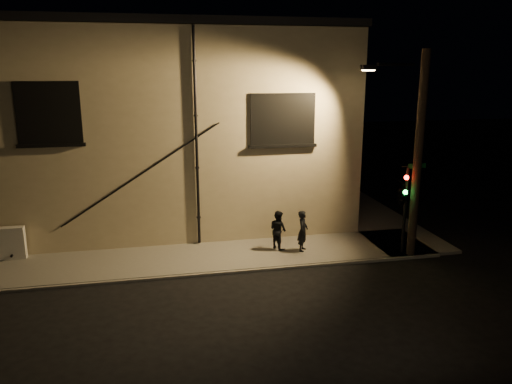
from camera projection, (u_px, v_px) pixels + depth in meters
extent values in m
plane|color=black|center=(259.00, 271.00, 17.57)|extent=(90.00, 90.00, 0.00)
cube|color=#5F5C55|center=(171.00, 260.00, 18.38)|extent=(20.00, 3.00, 0.12)
cube|color=#5F5C55|center=(347.00, 201.00, 26.44)|extent=(3.00, 16.00, 0.12)
cube|color=tan|center=(161.00, 124.00, 24.48)|extent=(16.00, 12.00, 8.50)
cube|color=black|center=(156.00, 30.00, 23.41)|extent=(16.20, 12.20, 0.30)
cube|color=black|center=(49.00, 113.00, 17.69)|extent=(2.20, 0.10, 2.20)
cube|color=black|center=(49.00, 113.00, 17.70)|extent=(1.98, 0.05, 1.98)
cube|color=black|center=(283.00, 119.00, 19.50)|extent=(2.60, 0.10, 2.00)
cube|color=#A5B28C|center=(283.00, 119.00, 19.51)|extent=(2.38, 0.05, 1.78)
cylinder|color=black|center=(196.00, 139.00, 18.93)|extent=(0.11, 0.11, 8.30)
cylinder|color=black|center=(139.00, 175.00, 18.84)|extent=(5.96, 0.04, 3.75)
cylinder|color=black|center=(142.00, 174.00, 18.85)|extent=(5.96, 0.04, 3.75)
imported|color=black|center=(303.00, 231.00, 19.00)|extent=(0.61, 0.69, 1.58)
imported|color=black|center=(278.00, 230.00, 19.23)|extent=(0.85, 0.92, 1.52)
cylinder|color=black|center=(405.00, 211.00, 18.64)|extent=(0.12, 0.12, 3.28)
imported|color=black|center=(402.00, 194.00, 18.31)|extent=(0.73, 2.02, 0.80)
sphere|color=#FF140C|center=(407.00, 178.00, 17.99)|extent=(0.17, 0.17, 0.17)
sphere|color=#14FF3F|center=(405.00, 192.00, 18.12)|extent=(0.17, 0.17, 0.17)
cube|color=#0C4C1E|center=(417.00, 166.00, 18.30)|extent=(0.70, 0.03, 0.18)
cylinder|color=black|center=(418.00, 158.00, 17.97)|extent=(0.32, 0.32, 7.59)
cylinder|color=black|center=(397.00, 64.00, 17.53)|extent=(1.93, 1.05, 0.10)
cube|color=black|center=(369.00, 67.00, 17.92)|extent=(0.55, 0.28, 0.18)
cube|color=#FFC672|center=(368.00, 70.00, 17.95)|extent=(0.42, 0.20, 0.04)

